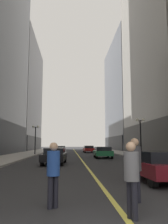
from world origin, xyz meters
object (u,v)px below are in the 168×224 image
object	(u,v)px
car_green	(103,152)
street_lamp_right_mid	(140,129)
pedestrian_in_blue_hoodie	(53,169)
pedestrian_with_orange_bag	(135,164)
pedestrian_in_grey_suit	(131,173)
street_lamp_left_far	(35,133)
car_maroon	(159,165)
car_red	(88,149)
car_black	(55,155)
car_white	(60,150)

from	to	relation	value
car_green	street_lamp_right_mid	size ratio (longest dim) A/B	1.03
street_lamp_right_mid	pedestrian_in_blue_hoodie	bearing A→B (deg)	-113.60
car_green	pedestrian_in_blue_hoodie	bearing A→B (deg)	-101.49
pedestrian_with_orange_bag	pedestrian_in_grey_suit	distance (m)	1.49
pedestrian_with_orange_bag	street_lamp_left_far	size ratio (longest dim) A/B	0.41
car_maroon	street_lamp_left_far	world-z (taller)	street_lamp_left_far
car_maroon	pedestrian_in_grey_suit	size ratio (longest dim) A/B	2.49
car_green	street_lamp_right_mid	xyz separation A→B (m)	(3.73, -2.91, 2.54)
pedestrian_with_orange_bag	car_green	bearing A→B (deg)	84.43
pedestrian_with_orange_bag	pedestrian_in_grey_suit	bearing A→B (deg)	-109.16
pedestrian_in_blue_hoodie	street_lamp_right_mid	bearing A→B (deg)	66.40
pedestrian_in_blue_hoodie	street_lamp_left_far	bearing A→B (deg)	99.21
car_red	street_lamp_right_mid	distance (m)	21.19
car_black	pedestrian_with_orange_bag	xyz separation A→B (m)	(3.10, -12.86, 0.34)
car_green	street_lamp_left_far	distance (m)	12.15
car_black	car_green	bearing A→B (deg)	57.67
car_green	pedestrian_in_grey_suit	distance (m)	22.56
car_green	pedestrian_with_orange_bag	world-z (taller)	pedestrian_with_orange_bag
car_red	car_black	bearing A→B (deg)	-100.66
car_green	car_red	world-z (taller)	same
car_maroon	car_black	xyz separation A→B (m)	(-5.15, 9.32, 0.00)
car_black	pedestrian_in_blue_hoodie	world-z (taller)	pedestrian_in_blue_hoodie
car_maroon	car_red	distance (m)	35.20
street_lamp_left_far	car_maroon	bearing A→B (deg)	-70.16
pedestrian_in_grey_suit	car_black	bearing A→B (deg)	100.37
car_white	car_red	xyz separation A→B (m)	(5.21, 8.01, 0.00)
street_lamp_right_mid	car_green	bearing A→B (deg)	142.08
car_black	pedestrian_in_grey_suit	xyz separation A→B (m)	(2.61, -14.27, 0.26)
car_maroon	car_white	world-z (taller)	same
pedestrian_in_grey_suit	street_lamp_right_mid	bearing A→B (deg)	72.17
pedestrian_in_blue_hoodie	street_lamp_left_far	xyz separation A→B (m)	(-4.72, 29.09, 2.28)
car_red	car_green	bearing A→B (deg)	-89.11
car_red	pedestrian_with_orange_bag	xyz separation A→B (m)	(-1.77, -38.75, 0.34)
car_black	car_green	xyz separation A→B (m)	(5.15, 8.14, 0.00)
car_maroon	pedestrian_with_orange_bag	distance (m)	4.11
car_black	car_green	distance (m)	9.63
car_red	pedestrian_in_blue_hoodie	world-z (taller)	pedestrian_in_blue_hoodie
car_maroon	car_green	size ratio (longest dim) A/B	0.92
car_green	pedestrian_in_grey_suit	bearing A→B (deg)	-96.46
car_black	pedestrian_in_grey_suit	size ratio (longest dim) A/B	2.82
car_maroon	pedestrian_in_grey_suit	bearing A→B (deg)	-117.12
car_green	street_lamp_left_far	size ratio (longest dim) A/B	1.03
pedestrian_in_blue_hoodie	pedestrian_with_orange_bag	bearing A→B (deg)	10.17
car_white	car_maroon	bearing A→B (deg)	-78.59
pedestrian_with_orange_bag	pedestrian_in_grey_suit	xyz separation A→B (m)	(-0.49, -1.41, -0.08)
car_red	street_lamp_left_far	bearing A→B (deg)	-131.12
car_black	car_green	size ratio (longest dim) A/B	1.04
pedestrian_in_blue_hoodie	street_lamp_right_mid	size ratio (longest dim) A/B	0.38
car_black	car_green	world-z (taller)	same
pedestrian_in_grey_suit	street_lamp_left_far	size ratio (longest dim) A/B	0.38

